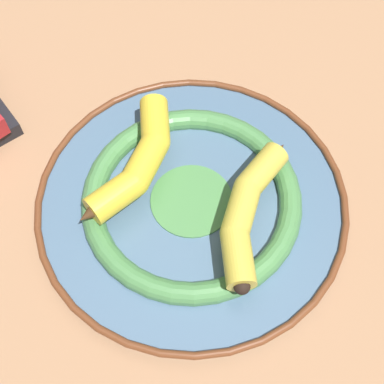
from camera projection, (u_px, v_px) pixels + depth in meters
The scene contains 4 objects.
ground_plane at pixel (215, 216), 0.68m from camera, with size 2.80×2.80×0.00m, color #A87A56.
decorative_bowl at pixel (192, 201), 0.67m from camera, with size 0.39×0.39×0.04m.
banana_a at pixel (138, 162), 0.65m from camera, with size 0.07×0.20×0.04m.
banana_b at pixel (248, 209), 0.62m from camera, with size 0.07×0.21×0.03m.
Camera 1 is at (-0.09, 0.30, 0.60)m, focal length 50.00 mm.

